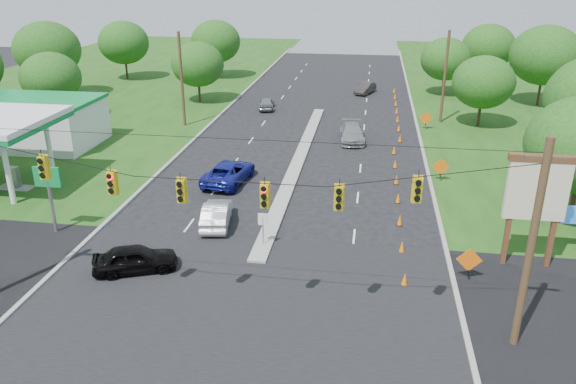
% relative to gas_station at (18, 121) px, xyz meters
% --- Properties ---
extents(ground, '(160.00, 160.00, 0.00)m').
position_rel_gas_station_xyz_m(ground, '(23.64, -20.24, -2.58)').
color(ground, black).
rests_on(ground, ground).
extents(cross_street, '(160.00, 14.00, 0.02)m').
position_rel_gas_station_xyz_m(cross_street, '(23.64, -20.24, -2.58)').
color(cross_street, black).
rests_on(cross_street, ground).
extents(curb_left, '(0.25, 110.00, 0.16)m').
position_rel_gas_station_xyz_m(curb_left, '(13.54, 9.76, -2.58)').
color(curb_left, gray).
rests_on(curb_left, ground).
extents(curb_right, '(0.25, 110.00, 0.16)m').
position_rel_gas_station_xyz_m(curb_right, '(33.74, 9.76, -2.58)').
color(curb_right, gray).
rests_on(curb_right, ground).
extents(median, '(1.00, 34.00, 0.18)m').
position_rel_gas_station_xyz_m(median, '(23.64, 0.76, -2.58)').
color(median, gray).
rests_on(median, ground).
extents(median_sign, '(0.55, 0.06, 2.05)m').
position_rel_gas_station_xyz_m(median_sign, '(23.64, -14.24, -1.11)').
color(median_sign, gray).
rests_on(median_sign, ground).
extents(signal_span, '(25.60, 0.32, 9.00)m').
position_rel_gas_station_xyz_m(signal_span, '(23.59, -21.24, 2.40)').
color(signal_span, '#422D1C').
rests_on(signal_span, ground).
extents(utility_pole_far_left, '(0.28, 0.28, 9.00)m').
position_rel_gas_station_xyz_m(utility_pole_far_left, '(11.14, 9.76, 1.92)').
color(utility_pole_far_left, '#422D1C').
rests_on(utility_pole_far_left, ground).
extents(utility_pole_far_right, '(0.28, 0.28, 9.00)m').
position_rel_gas_station_xyz_m(utility_pole_far_right, '(36.14, 14.76, 1.92)').
color(utility_pole_far_right, '#422D1C').
rests_on(utility_pole_far_right, ground).
extents(gas_station, '(18.40, 19.70, 5.20)m').
position_rel_gas_station_xyz_m(gas_station, '(0.00, 0.00, 0.00)').
color(gas_station, white).
rests_on(gas_station, ground).
extents(pylon_sign, '(5.90, 2.30, 6.12)m').
position_rel_gas_station_xyz_m(pylon_sign, '(37.95, -14.05, 1.42)').
color(pylon_sign, '#59331E').
rests_on(pylon_sign, ground).
extents(cone_0, '(0.32, 0.32, 0.70)m').
position_rel_gas_station_xyz_m(cone_0, '(31.31, -17.24, -2.23)').
color(cone_0, orange).
rests_on(cone_0, ground).
extents(cone_1, '(0.32, 0.32, 0.70)m').
position_rel_gas_station_xyz_m(cone_1, '(31.31, -13.74, -2.23)').
color(cone_1, orange).
rests_on(cone_1, ground).
extents(cone_2, '(0.32, 0.32, 0.70)m').
position_rel_gas_station_xyz_m(cone_2, '(31.31, -10.24, -2.23)').
color(cone_2, orange).
rests_on(cone_2, ground).
extents(cone_3, '(0.32, 0.32, 0.70)m').
position_rel_gas_station_xyz_m(cone_3, '(31.31, -6.74, -2.23)').
color(cone_3, orange).
rests_on(cone_3, ground).
extents(cone_4, '(0.32, 0.32, 0.70)m').
position_rel_gas_station_xyz_m(cone_4, '(31.31, -3.24, -2.23)').
color(cone_4, orange).
rests_on(cone_4, ground).
extents(cone_5, '(0.32, 0.32, 0.70)m').
position_rel_gas_station_xyz_m(cone_5, '(31.31, 0.26, -2.23)').
color(cone_5, orange).
rests_on(cone_5, ground).
extents(cone_6, '(0.32, 0.32, 0.70)m').
position_rel_gas_station_xyz_m(cone_6, '(31.31, 3.76, -2.23)').
color(cone_6, orange).
rests_on(cone_6, ground).
extents(cone_7, '(0.32, 0.32, 0.70)m').
position_rel_gas_station_xyz_m(cone_7, '(31.91, 7.26, -2.23)').
color(cone_7, orange).
rests_on(cone_7, ground).
extents(cone_8, '(0.32, 0.32, 0.70)m').
position_rel_gas_station_xyz_m(cone_8, '(31.91, 10.76, -2.23)').
color(cone_8, orange).
rests_on(cone_8, ground).
extents(cone_9, '(0.32, 0.32, 0.70)m').
position_rel_gas_station_xyz_m(cone_9, '(31.91, 14.26, -2.23)').
color(cone_9, orange).
rests_on(cone_9, ground).
extents(cone_10, '(0.32, 0.32, 0.70)m').
position_rel_gas_station_xyz_m(cone_10, '(31.91, 17.76, -2.23)').
color(cone_10, orange).
rests_on(cone_10, ground).
extents(cone_11, '(0.32, 0.32, 0.70)m').
position_rel_gas_station_xyz_m(cone_11, '(31.91, 21.26, -2.23)').
color(cone_11, orange).
rests_on(cone_11, ground).
extents(cone_12, '(0.32, 0.32, 0.70)m').
position_rel_gas_station_xyz_m(cone_12, '(31.91, 24.76, -2.23)').
color(cone_12, orange).
rests_on(cone_12, ground).
extents(cone_13, '(0.32, 0.32, 0.70)m').
position_rel_gas_station_xyz_m(cone_13, '(31.91, 28.26, -2.23)').
color(cone_13, orange).
rests_on(cone_13, ground).
extents(work_sign_0, '(1.27, 0.58, 1.37)m').
position_rel_gas_station_xyz_m(work_sign_0, '(34.44, -16.24, -1.48)').
color(work_sign_0, black).
rests_on(work_sign_0, ground).
extents(work_sign_1, '(1.27, 0.58, 1.37)m').
position_rel_gas_station_xyz_m(work_sign_1, '(34.44, -2.24, -1.48)').
color(work_sign_1, black).
rests_on(work_sign_1, ground).
extents(work_sign_2, '(1.27, 0.58, 1.37)m').
position_rel_gas_station_xyz_m(work_sign_2, '(34.44, 11.76, -1.48)').
color(work_sign_2, black).
rests_on(work_sign_2, ground).
extents(tree_2, '(5.88, 5.88, 6.86)m').
position_rel_gas_station_xyz_m(tree_2, '(-2.36, 9.76, 1.76)').
color(tree_2, black).
rests_on(tree_2, ground).
extents(tree_3, '(7.56, 7.56, 8.82)m').
position_rel_gas_station_xyz_m(tree_3, '(-8.36, 19.76, 3.00)').
color(tree_3, black).
rests_on(tree_3, ground).
extents(tree_4, '(6.72, 6.72, 7.84)m').
position_rel_gas_station_xyz_m(tree_4, '(-4.36, 31.76, 2.38)').
color(tree_4, black).
rests_on(tree_4, ground).
extents(tree_5, '(5.88, 5.88, 6.86)m').
position_rel_gas_station_xyz_m(tree_5, '(9.64, 19.76, 1.76)').
color(tree_5, black).
rests_on(tree_5, ground).
extents(tree_6, '(6.72, 6.72, 7.84)m').
position_rel_gas_station_xyz_m(tree_6, '(7.64, 34.76, 2.38)').
color(tree_6, black).
rests_on(tree_6, ground).
extents(tree_9, '(5.88, 5.88, 6.86)m').
position_rel_gas_station_xyz_m(tree_9, '(39.64, 13.76, 1.76)').
color(tree_9, black).
rests_on(tree_9, ground).
extents(tree_10, '(7.56, 7.56, 8.82)m').
position_rel_gas_station_xyz_m(tree_10, '(47.64, 23.76, 3.00)').
color(tree_10, black).
rests_on(tree_10, ground).
extents(tree_11, '(6.72, 6.72, 7.84)m').
position_rel_gas_station_xyz_m(tree_11, '(43.64, 34.76, 2.38)').
color(tree_11, black).
rests_on(tree_11, ground).
extents(tree_12, '(5.88, 5.88, 6.86)m').
position_rel_gas_station_xyz_m(tree_12, '(37.64, 27.76, 1.76)').
color(tree_12, black).
rests_on(tree_12, ground).
extents(black_sedan, '(4.58, 3.17, 1.45)m').
position_rel_gas_station_xyz_m(black_sedan, '(17.65, -17.88, -1.85)').
color(black_sedan, black).
rests_on(black_sedan, ground).
extents(white_sedan, '(2.17, 4.57, 1.45)m').
position_rel_gas_station_xyz_m(white_sedan, '(20.30, -11.81, -1.85)').
color(white_sedan, silver).
rests_on(white_sedan, ground).
extents(blue_pickup, '(3.27, 5.85, 1.55)m').
position_rel_gas_station_xyz_m(blue_pickup, '(19.26, -4.70, -1.80)').
color(blue_pickup, navy).
rests_on(blue_pickup, ground).
extents(silver_car_far, '(2.53, 5.32, 1.50)m').
position_rel_gas_station_xyz_m(silver_car_far, '(27.65, 7.00, -1.83)').
color(silver_car_far, gray).
rests_on(silver_car_far, ground).
extents(silver_car_oncoming, '(2.02, 4.05, 1.32)m').
position_rel_gas_station_xyz_m(silver_car_oncoming, '(17.89, 17.60, -1.91)').
color(silver_car_oncoming, slate).
rests_on(silver_car_oncoming, ground).
extents(dark_car_receding, '(2.72, 4.33, 1.35)m').
position_rel_gas_station_xyz_m(dark_car_receding, '(28.37, 27.34, -1.90)').
color(dark_car_receding, '#312B2A').
rests_on(dark_car_receding, ground).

